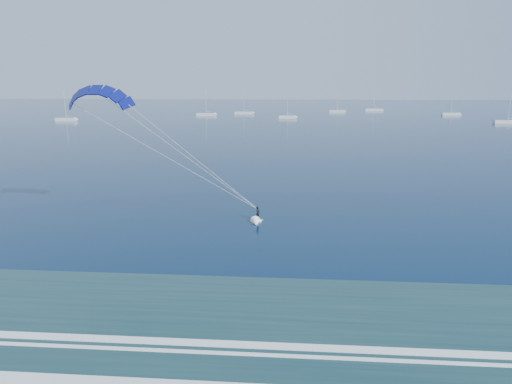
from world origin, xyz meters
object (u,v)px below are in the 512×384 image
object	(u,v)px
kitesurfer_rig	(177,151)
sailboat_5	(451,114)
sailboat_2	(244,113)
sailboat_7	(337,111)
sailboat_0	(66,119)
sailboat_3	(287,117)
sailboat_6	(508,122)
sailboat_1	(206,114)
sailboat_4	(374,110)

from	to	relation	value
kitesurfer_rig	sailboat_5	world-z (taller)	kitesurfer_rig
sailboat_2	sailboat_7	world-z (taller)	sailboat_2
sailboat_0	sailboat_3	world-z (taller)	sailboat_0
sailboat_6	sailboat_7	xyz separation A→B (m)	(-58.81, 66.86, -0.01)
sailboat_0	sailboat_1	world-z (taller)	sailboat_1
sailboat_1	sailboat_7	xyz separation A→B (m)	(65.35, 31.53, -0.00)
sailboat_2	sailboat_3	bearing A→B (deg)	-52.47
sailboat_5	sailboat_7	bearing A→B (deg)	159.81
sailboat_0	sailboat_5	size ratio (longest dim) A/B	0.99
sailboat_4	sailboat_6	size ratio (longest dim) A/B	0.95
sailboat_4	sailboat_7	size ratio (longest dim) A/B	1.10
sailboat_0	sailboat_3	xyz separation A→B (m)	(90.74, 20.66, -0.01)
sailboat_4	sailboat_0	bearing A→B (deg)	-148.77
sailboat_4	sailboat_2	bearing A→B (deg)	-153.81
kitesurfer_rig	sailboat_6	bearing A→B (deg)	55.29
sailboat_2	sailboat_6	bearing A→B (deg)	-24.38
kitesurfer_rig	sailboat_7	size ratio (longest dim) A/B	1.80
sailboat_2	sailboat_3	size ratio (longest dim) A/B	1.18
sailboat_0	sailboat_4	world-z (taller)	sailboat_4
sailboat_5	sailboat_4	bearing A→B (deg)	130.46
sailboat_1	sailboat_5	bearing A→B (deg)	5.78
kitesurfer_rig	sailboat_4	bearing A→B (deg)	75.12
sailboat_2	kitesurfer_rig	bearing A→B (deg)	-86.28
sailboat_0	sailboat_4	xyz separation A→B (m)	(139.28, 84.45, 0.01)
sailboat_0	sailboat_4	size ratio (longest dim) A/B	0.90
sailboat_3	sailboat_7	bearing A→B (deg)	60.95
sailboat_4	sailboat_6	distance (m)	91.07
kitesurfer_rig	sailboat_3	distance (m)	157.56
sailboat_4	sailboat_5	world-z (taller)	sailboat_4
kitesurfer_rig	sailboat_6	size ratio (longest dim) A/B	1.55
sailboat_2	sailboat_7	bearing A→B (deg)	20.62
sailboat_4	sailboat_3	bearing A→B (deg)	-127.27
sailboat_0	sailboat_5	xyz separation A→B (m)	(170.08, 48.33, 0.00)
sailboat_7	sailboat_6	bearing A→B (deg)	-48.66
sailboat_3	sailboat_6	bearing A→B (deg)	-13.02
sailboat_2	sailboat_4	bearing A→B (deg)	26.19
kitesurfer_rig	sailboat_1	distance (m)	175.30
sailboat_3	sailboat_5	world-z (taller)	sailboat_5
sailboat_2	sailboat_5	size ratio (longest dim) A/B	1.07
sailboat_1	sailboat_7	world-z (taller)	sailboat_1
sailboat_1	sailboat_3	xyz separation A→B (m)	(39.14, -15.67, -0.01)
sailboat_2	sailboat_5	bearing A→B (deg)	-0.73
kitesurfer_rig	sailboat_1	bearing A→B (deg)	99.52
sailboat_5	sailboat_7	distance (m)	56.60
sailboat_1	sailboat_4	distance (m)	100.01
kitesurfer_rig	sailboat_0	world-z (taller)	kitesurfer_rig
sailboat_0	kitesurfer_rig	bearing A→B (deg)	-59.43
sailboat_2	sailboat_5	world-z (taller)	sailboat_2
sailboat_1	sailboat_2	size ratio (longest dim) A/B	1.01
sailboat_4	sailboat_7	bearing A→B (deg)	-143.39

